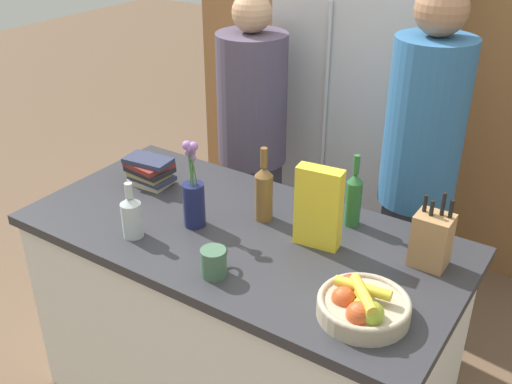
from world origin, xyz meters
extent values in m
cube|color=silver|center=(0.00, 0.00, 0.42)|extent=(1.59, 0.79, 0.84)
cube|color=#2D2D33|center=(0.00, 0.00, 0.86)|extent=(1.66, 0.82, 0.04)
cube|color=olive|center=(0.00, 1.67, 1.30)|extent=(2.86, 0.12, 2.60)
cube|color=#B7B7BC|center=(-0.12, 1.31, 0.94)|extent=(0.77, 0.60, 1.88)
cylinder|color=#B7B7BC|center=(-0.18, 0.99, 1.03)|extent=(0.02, 0.02, 1.03)
cylinder|color=tan|center=(0.58, -0.19, 0.91)|extent=(0.28, 0.28, 0.05)
torus|color=tan|center=(0.58, -0.19, 0.94)|extent=(0.28, 0.28, 0.02)
sphere|color=red|center=(0.52, -0.15, 0.95)|extent=(0.07, 0.07, 0.07)
sphere|color=#99B233|center=(0.63, -0.25, 0.95)|extent=(0.08, 0.08, 0.08)
sphere|color=#99B233|center=(0.59, -0.22, 0.94)|extent=(0.06, 0.06, 0.06)
sphere|color=#C64C23|center=(0.60, -0.27, 0.95)|extent=(0.08, 0.08, 0.08)
sphere|color=#C64C23|center=(0.53, -0.22, 0.94)|extent=(0.07, 0.07, 0.07)
cylinder|color=yellow|center=(0.58, -0.20, 0.96)|extent=(0.14, 0.12, 0.03)
cylinder|color=yellow|center=(0.57, -0.18, 0.97)|extent=(0.18, 0.05, 0.03)
cylinder|color=yellow|center=(0.59, -0.22, 0.98)|extent=(0.14, 0.14, 0.03)
cube|color=#A87A4C|center=(0.66, 0.18, 0.98)|extent=(0.12, 0.10, 0.19)
cylinder|color=black|center=(0.61, 0.19, 1.10)|extent=(0.01, 0.01, 0.07)
cylinder|color=black|center=(0.64, 0.18, 1.10)|extent=(0.01, 0.01, 0.07)
cylinder|color=black|center=(0.67, 0.20, 1.11)|extent=(0.01, 0.01, 0.09)
cylinder|color=black|center=(0.70, 0.20, 1.10)|extent=(0.01, 0.01, 0.07)
cylinder|color=#191E4C|center=(-0.17, -0.06, 0.97)|extent=(0.08, 0.08, 0.17)
cylinder|color=#477538|center=(-0.16, -0.06, 1.14)|extent=(0.01, 0.03, 0.16)
sphere|color=#9966B2|center=(-0.16, -0.06, 1.21)|extent=(0.03, 0.03, 0.03)
cylinder|color=#477538|center=(-0.17, -0.06, 1.11)|extent=(0.01, 0.01, 0.11)
sphere|color=#9966B2|center=(-0.17, -0.05, 1.16)|extent=(0.03, 0.03, 0.03)
cylinder|color=#477538|center=(-0.18, -0.05, 1.12)|extent=(0.02, 0.01, 0.13)
sphere|color=#9966B2|center=(-0.18, -0.05, 1.18)|extent=(0.03, 0.03, 0.03)
cylinder|color=#477538|center=(-0.18, -0.06, 1.12)|extent=(0.01, 0.02, 0.13)
sphere|color=#9966B2|center=(-0.18, -0.06, 1.19)|extent=(0.03, 0.03, 0.03)
cylinder|color=#477538|center=(-0.18, -0.07, 1.14)|extent=(0.03, 0.01, 0.16)
sphere|color=#9966B2|center=(-0.18, -0.07, 1.22)|extent=(0.03, 0.03, 0.03)
cylinder|color=#477538|center=(-0.17, -0.07, 1.13)|extent=(0.02, 0.01, 0.15)
sphere|color=#9966B2|center=(-0.17, -0.07, 1.21)|extent=(0.03, 0.03, 0.03)
cube|color=yellow|center=(0.28, 0.08, 1.04)|extent=(0.17, 0.08, 0.30)
cylinder|color=#42664C|center=(0.08, -0.28, 0.93)|extent=(0.09, 0.09, 0.10)
torus|color=#42664C|center=(0.08, -0.23, 0.94)|extent=(0.02, 0.07, 0.07)
cube|color=#B7A88E|center=(-0.55, 0.11, 0.90)|extent=(0.18, 0.14, 0.02)
cube|color=#2D334C|center=(-0.54, 0.10, 0.91)|extent=(0.19, 0.13, 0.02)
cube|color=#99844C|center=(-0.55, 0.10, 0.93)|extent=(0.17, 0.12, 0.02)
cube|color=#232328|center=(-0.55, 0.10, 0.95)|extent=(0.20, 0.15, 0.02)
cube|color=maroon|center=(-0.55, 0.10, 0.98)|extent=(0.19, 0.17, 0.02)
cube|color=#2D334C|center=(-0.54, 0.10, 1.00)|extent=(0.21, 0.13, 0.02)
cylinder|color=#B2BCC1|center=(-0.31, -0.24, 0.95)|extent=(0.08, 0.08, 0.13)
cone|color=#B2BCC1|center=(-0.31, -0.24, 1.03)|extent=(0.08, 0.08, 0.03)
cylinder|color=#B2BCC1|center=(-0.31, -0.24, 1.07)|extent=(0.03, 0.03, 0.06)
cylinder|color=brown|center=(0.02, 0.13, 0.98)|extent=(0.07, 0.07, 0.18)
cone|color=brown|center=(0.02, 0.13, 1.09)|extent=(0.07, 0.07, 0.04)
cylinder|color=brown|center=(0.02, 0.13, 1.14)|extent=(0.03, 0.03, 0.08)
cylinder|color=#286633|center=(0.32, 0.28, 0.97)|extent=(0.06, 0.06, 0.18)
cone|color=#286633|center=(0.32, 0.28, 1.08)|extent=(0.06, 0.06, 0.03)
cylinder|color=#286633|center=(0.32, 0.28, 1.13)|extent=(0.02, 0.02, 0.07)
cube|color=#383842|center=(-0.46, 0.76, 0.39)|extent=(0.31, 0.24, 0.77)
cylinder|color=#4C4256|center=(-0.46, 0.76, 1.09)|extent=(0.34, 0.34, 0.64)
sphere|color=tan|center=(-0.46, 0.76, 1.51)|extent=(0.19, 0.19, 0.19)
cube|color=#383842|center=(0.43, 0.69, 0.42)|extent=(0.28, 0.21, 0.83)
cylinder|color=#2D6093|center=(0.43, 0.69, 1.18)|extent=(0.32, 0.32, 0.69)
sphere|color=#996B4C|center=(0.43, 0.69, 1.63)|extent=(0.20, 0.20, 0.20)
camera|label=1|loc=(1.10, -1.55, 2.07)|focal=42.00mm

